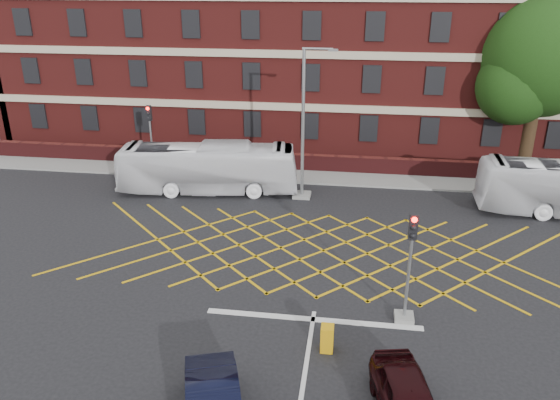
# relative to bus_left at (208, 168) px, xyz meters

# --- Properties ---
(ground) EXTENTS (120.00, 120.00, 0.00)m
(ground) POSITION_rel_bus_left_xyz_m (7.22, -8.55, -1.44)
(ground) COLOR black
(ground) RESTS_ON ground
(victorian_building) EXTENTS (51.00, 12.17, 20.40)m
(victorian_building) POSITION_rel_bus_left_xyz_m (7.46, 13.44, 6.39)
(victorian_building) COLOR maroon
(victorian_building) RESTS_ON ground
(boundary_wall) EXTENTS (56.00, 0.50, 1.10)m
(boundary_wall) POSITION_rel_bus_left_xyz_m (7.22, 4.45, -0.89)
(boundary_wall) COLOR #451213
(boundary_wall) RESTS_ON ground
(far_pavement) EXTENTS (60.00, 3.00, 0.12)m
(far_pavement) POSITION_rel_bus_left_xyz_m (7.22, 3.45, -1.38)
(far_pavement) COLOR slate
(far_pavement) RESTS_ON ground
(box_junction_hatching) EXTENTS (8.22, 8.22, 0.02)m
(box_junction_hatching) POSITION_rel_bus_left_xyz_m (7.22, -6.55, -1.43)
(box_junction_hatching) COLOR #CC990C
(box_junction_hatching) RESTS_ON ground
(stop_line) EXTENTS (8.00, 0.30, 0.02)m
(stop_line) POSITION_rel_bus_left_xyz_m (7.22, -12.05, -1.43)
(stop_line) COLOR silver
(stop_line) RESTS_ON ground
(bus_left) EXTENTS (10.57, 3.66, 2.89)m
(bus_left) POSITION_rel_bus_left_xyz_m (0.00, 0.00, 0.00)
(bus_left) COLOR white
(bus_left) RESTS_ON ground
(deciduous_tree) EXTENTS (7.62, 7.39, 10.75)m
(deciduous_tree) POSITION_rel_bus_left_xyz_m (19.50, 7.55, 5.09)
(deciduous_tree) COLOR black
(deciduous_tree) RESTS_ON ground
(traffic_light_near) EXTENTS (0.70, 0.70, 4.27)m
(traffic_light_near) POSITION_rel_bus_left_xyz_m (10.54, -11.57, 0.32)
(traffic_light_near) COLOR slate
(traffic_light_near) RESTS_ON ground
(traffic_light_far) EXTENTS (0.70, 0.70, 4.27)m
(traffic_light_far) POSITION_rel_bus_left_xyz_m (-4.51, 3.04, 0.32)
(traffic_light_far) COLOR slate
(traffic_light_far) RESTS_ON ground
(street_lamp) EXTENTS (2.25, 1.00, 8.33)m
(street_lamp) POSITION_rel_bus_left_xyz_m (5.57, -0.08, 1.38)
(street_lamp) COLOR slate
(street_lamp) RESTS_ON ground
(direction_signs) EXTENTS (1.10, 0.16, 2.20)m
(direction_signs) POSITION_rel_bus_left_xyz_m (-5.16, 2.21, -0.06)
(direction_signs) COLOR gray
(direction_signs) RESTS_ON ground
(utility_cabinet) EXTENTS (0.43, 0.45, 0.96)m
(utility_cabinet) POSITION_rel_bus_left_xyz_m (7.83, -13.76, -0.96)
(utility_cabinet) COLOR #CF930C
(utility_cabinet) RESTS_ON ground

